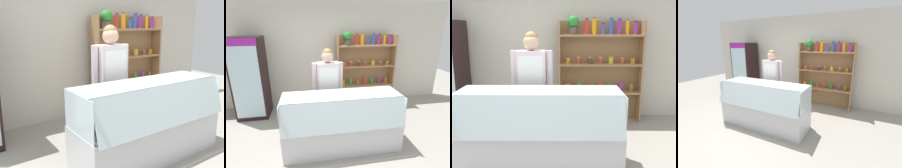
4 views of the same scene
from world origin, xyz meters
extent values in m
plane|color=gray|center=(0.00, 0.00, 0.00)|extent=(12.00, 12.00, 0.00)
cube|color=beige|center=(0.00, 2.13, 1.35)|extent=(6.80, 0.10, 2.70)
cube|color=#9E754C|center=(1.02, 1.93, 0.94)|extent=(1.53, 0.02, 1.88)
cube|color=#9E754C|center=(0.27, 1.79, 0.94)|extent=(0.03, 0.28, 1.88)
cube|color=#9E754C|center=(1.77, 1.79, 0.94)|extent=(0.03, 0.28, 1.88)
cube|color=#9E754C|center=(1.02, 1.79, 0.56)|extent=(1.47, 0.28, 0.04)
cube|color=#9E754C|center=(1.02, 1.79, 1.09)|extent=(1.47, 0.28, 0.04)
cube|color=#9E754C|center=(1.02, 1.79, 1.61)|extent=(1.47, 0.28, 0.04)
cylinder|color=#4C4742|center=(0.52, 1.79, 1.70)|extent=(0.16, 0.16, 0.13)
sphere|color=#26832D|center=(0.52, 1.79, 1.86)|extent=(0.21, 0.21, 0.21)
cylinder|color=red|center=(0.76, 1.81, 1.77)|extent=(0.07, 0.07, 0.27)
cylinder|color=black|center=(0.76, 1.79, 1.91)|extent=(0.04, 0.04, 0.02)
cylinder|color=orange|center=(0.89, 1.78, 1.77)|extent=(0.08, 0.08, 0.28)
cylinder|color=black|center=(0.89, 1.79, 1.92)|extent=(0.05, 0.05, 0.02)
cylinder|color=#3356B2|center=(1.05, 1.77, 1.72)|extent=(0.06, 0.06, 0.18)
cylinder|color=black|center=(1.05, 1.79, 1.82)|extent=(0.04, 0.04, 0.02)
cylinder|color=#3356B2|center=(1.20, 1.80, 1.77)|extent=(0.08, 0.08, 0.27)
cylinder|color=black|center=(1.20, 1.79, 1.91)|extent=(0.05, 0.05, 0.02)
cylinder|color=purple|center=(1.35, 1.81, 1.76)|extent=(0.08, 0.08, 0.26)
cylinder|color=black|center=(1.35, 1.79, 1.90)|extent=(0.05, 0.05, 0.02)
cylinder|color=orange|center=(1.49, 1.78, 1.76)|extent=(0.06, 0.06, 0.25)
cylinder|color=black|center=(1.49, 1.79, 1.89)|extent=(0.04, 0.04, 0.02)
cylinder|color=purple|center=(1.64, 1.78, 1.74)|extent=(0.08, 0.08, 0.22)
cylinder|color=black|center=(1.64, 1.79, 1.86)|extent=(0.05, 0.05, 0.02)
cylinder|color=orange|center=(0.42, 1.79, 1.15)|extent=(0.08, 0.08, 0.08)
cylinder|color=silver|center=(0.42, 1.79, 1.20)|extent=(0.08, 0.08, 0.01)
cylinder|color=#BF4C2D|center=(0.62, 1.80, 1.16)|extent=(0.08, 0.08, 0.11)
cylinder|color=silver|center=(0.62, 1.79, 1.22)|extent=(0.08, 0.08, 0.01)
cylinder|color=brown|center=(0.83, 1.77, 1.16)|extent=(0.09, 0.09, 0.11)
cylinder|color=silver|center=(0.83, 1.79, 1.22)|extent=(0.09, 0.09, 0.01)
cylinder|color=#BF4C2D|center=(1.02, 1.79, 1.16)|extent=(0.06, 0.06, 0.11)
cylinder|color=silver|center=(1.02, 1.79, 1.22)|extent=(0.07, 0.07, 0.01)
cylinder|color=yellow|center=(1.21, 1.78, 1.16)|extent=(0.09, 0.09, 0.12)
cylinder|color=gold|center=(1.21, 1.79, 1.23)|extent=(0.09, 0.09, 0.01)
cylinder|color=#BF4C2D|center=(1.42, 1.77, 1.15)|extent=(0.08, 0.08, 0.09)
cylinder|color=silver|center=(1.42, 1.79, 1.20)|extent=(0.08, 0.08, 0.01)
cylinder|color=orange|center=(1.62, 1.80, 1.15)|extent=(0.09, 0.09, 0.09)
cylinder|color=gold|center=(1.62, 1.79, 1.20)|extent=(0.09, 0.09, 0.01)
cube|color=orange|center=(0.42, 1.79, 0.65)|extent=(0.07, 0.04, 0.14)
cube|color=#2D8C38|center=(0.62, 1.79, 0.67)|extent=(0.07, 0.05, 0.17)
cube|color=#9E6623|center=(0.82, 1.79, 0.65)|extent=(0.06, 0.04, 0.13)
cube|color=red|center=(1.02, 1.79, 0.67)|extent=(0.06, 0.04, 0.18)
cube|color=#2D8C38|center=(1.22, 1.79, 0.66)|extent=(0.07, 0.05, 0.16)
cube|color=purple|center=(1.42, 1.79, 0.67)|extent=(0.06, 0.05, 0.18)
cube|color=#9E6623|center=(1.62, 1.79, 0.65)|extent=(0.06, 0.04, 0.14)
cube|color=silver|center=(0.06, 0.13, 0.28)|extent=(2.01, 0.68, 0.55)
cube|color=white|center=(0.06, 0.13, 0.57)|extent=(1.95, 0.62, 0.03)
cube|color=silver|center=(0.06, -0.19, 0.78)|extent=(1.97, 0.16, 0.47)
cube|color=silver|center=(0.06, 0.18, 1.00)|extent=(1.97, 0.52, 0.01)
cube|color=silver|center=(-0.93, 0.13, 0.78)|extent=(0.01, 0.64, 0.45)
cube|color=silver|center=(1.06, 0.13, 0.78)|extent=(0.01, 0.64, 0.45)
cube|color=beige|center=(-0.69, 0.21, 0.61)|extent=(0.17, 0.14, 0.05)
cube|color=white|center=(-0.69, 0.01, 0.61)|extent=(0.05, 0.03, 0.02)
cube|color=tan|center=(-0.32, 0.21, 0.61)|extent=(0.17, 0.15, 0.06)
cube|color=white|center=(-0.32, 0.01, 0.61)|extent=(0.05, 0.03, 0.02)
cube|color=tan|center=(0.06, 0.21, 0.61)|extent=(0.16, 0.12, 0.06)
cube|color=white|center=(0.06, 0.01, 0.61)|extent=(0.05, 0.03, 0.02)
cube|color=beige|center=(0.44, 0.21, 0.61)|extent=(0.17, 0.12, 0.05)
cube|color=white|center=(0.44, 0.01, 0.61)|extent=(0.05, 0.03, 0.02)
cube|color=tan|center=(0.82, 0.21, 0.61)|extent=(0.16, 0.13, 0.05)
cube|color=white|center=(0.82, 0.01, 0.61)|extent=(0.05, 0.03, 0.02)
cylinder|color=#A35B4C|center=(-0.76, 0.03, 0.65)|extent=(0.18, 0.14, 0.13)
cylinder|color=tan|center=(-0.54, 0.03, 0.66)|extent=(0.18, 0.18, 0.15)
cylinder|color=white|center=(0.57, 0.05, 0.69)|extent=(0.07, 0.07, 0.21)
cylinder|color=white|center=(0.67, 0.05, 0.69)|extent=(0.07, 0.07, 0.21)
cylinder|color=#383D51|center=(-0.19, 0.75, 0.39)|extent=(0.13, 0.13, 0.79)
cylinder|color=#383D51|center=(-0.01, 0.75, 0.39)|extent=(0.13, 0.13, 0.79)
cube|color=silver|center=(-0.10, 0.75, 1.11)|extent=(0.41, 0.24, 0.65)
cube|color=white|center=(-0.10, 0.63, 0.76)|extent=(0.34, 0.01, 1.21)
cylinder|color=silver|center=(-0.36, 0.75, 1.14)|extent=(0.09, 0.09, 0.58)
cylinder|color=silver|center=(0.15, 0.75, 1.14)|extent=(0.09, 0.09, 0.58)
sphere|color=#D8AD8E|center=(-0.10, 0.75, 1.55)|extent=(0.22, 0.22, 0.22)
sphere|color=#997A47|center=(-0.10, 0.76, 1.61)|extent=(0.19, 0.19, 0.19)
camera|label=1|loc=(-2.04, -2.08, 1.68)|focal=40.00mm
camera|label=2|loc=(-0.47, -2.51, 2.12)|focal=28.00mm
camera|label=3|loc=(0.39, -2.78, 1.74)|focal=40.00mm
camera|label=4|loc=(1.98, -2.48, 1.83)|focal=24.00mm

